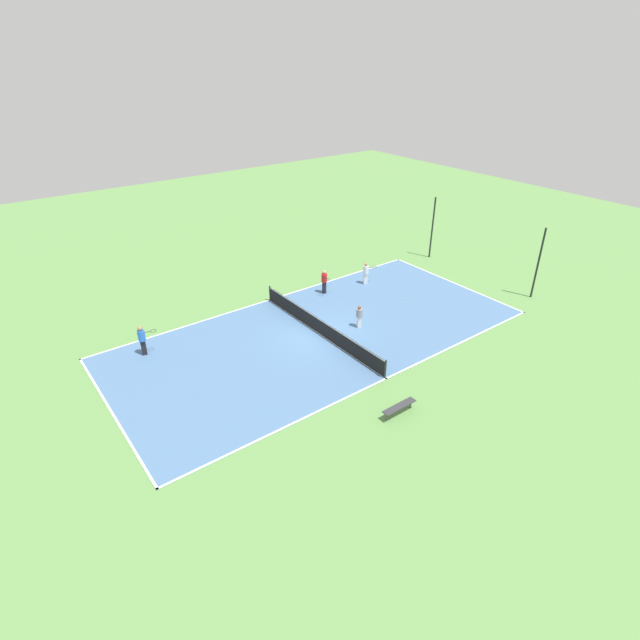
{
  "coord_description": "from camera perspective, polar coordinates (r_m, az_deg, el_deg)",
  "views": [
    {
      "loc": [
        19.05,
        -14.29,
        13.99
      ],
      "look_at": [
        0.0,
        0.0,
        0.9
      ],
      "focal_mm": 28.0,
      "sensor_mm": 36.0,
      "label": 1
    }
  ],
  "objects": [
    {
      "name": "court_surface",
      "position": [
        27.61,
        -0.0,
        -1.62
      ],
      "size": [
        10.67,
        22.71,
        0.02
      ],
      "color": "#4C729E",
      "rests_on": "ground_plane"
    },
    {
      "name": "tennis_ball_far_baseline",
      "position": [
        32.62,
        1.38,
        3.51
      ],
      "size": [
        0.07,
        0.07,
        0.07
      ],
      "primitive_type": "sphere",
      "color": "#CCE033",
      "rests_on": "court_surface"
    },
    {
      "name": "bench",
      "position": [
        22.01,
        9.05,
        -9.78
      ],
      "size": [
        0.36,
        1.72,
        0.45
      ],
      "rotation": [
        0.0,
        0.0,
        1.57
      ],
      "color": "#333338",
      "rests_on": "ground_plane"
    },
    {
      "name": "fence_post_back_right",
      "position": [
        33.62,
        23.66,
        5.93
      ],
      "size": [
        0.12,
        0.12,
        4.55
      ],
      "color": "black",
      "rests_on": "ground_plane"
    },
    {
      "name": "tennis_net",
      "position": [
        27.35,
        -0.0,
        -0.69
      ],
      "size": [
        10.47,
        0.1,
        0.98
      ],
      "color": "black",
      "rests_on": "court_surface"
    },
    {
      "name": "player_near_white",
      "position": [
        33.33,
        5.27,
        5.49
      ],
      "size": [
        0.68,
        0.99,
        1.5
      ],
      "rotation": [
        0.0,
        0.0,
        1.15
      ],
      "color": "white",
      "rests_on": "court_surface"
    },
    {
      "name": "tennis_ball_midcourt",
      "position": [
        31.81,
        9.68,
        2.39
      ],
      "size": [
        0.07,
        0.07,
        0.07
      ],
      "primitive_type": "sphere",
      "color": "#CCE033",
      "rests_on": "court_surface"
    },
    {
      "name": "player_coach_red",
      "position": [
        31.86,
        0.5,
        4.58
      ],
      "size": [
        0.99,
        0.6,
        1.57
      ],
      "rotation": [
        0.0,
        0.0,
        5.98
      ],
      "color": "black",
      "rests_on": "court_surface"
    },
    {
      "name": "ground_plane",
      "position": [
        27.62,
        -0.0,
        -1.64
      ],
      "size": [
        80.0,
        80.0,
        0.0
      ],
      "primitive_type": "plane",
      "color": "#60934C"
    },
    {
      "name": "player_near_blue",
      "position": [
        26.91,
        -19.66,
        -1.99
      ],
      "size": [
        0.58,
        0.99,
        1.66
      ],
      "rotation": [
        0.0,
        0.0,
        1.29
      ],
      "color": "black",
      "rests_on": "court_surface"
    },
    {
      "name": "player_baseline_gray",
      "position": [
        28.01,
        4.51,
        0.55
      ],
      "size": [
        0.47,
        0.47,
        1.35
      ],
      "rotation": [
        0.0,
        0.0,
        5.89
      ],
      "color": "white",
      "rests_on": "court_surface"
    },
    {
      "name": "fence_post_back_left",
      "position": [
        38.17,
        12.71,
        10.23
      ],
      "size": [
        0.12,
        0.12,
        4.55
      ],
      "color": "black",
      "rests_on": "ground_plane"
    }
  ]
}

